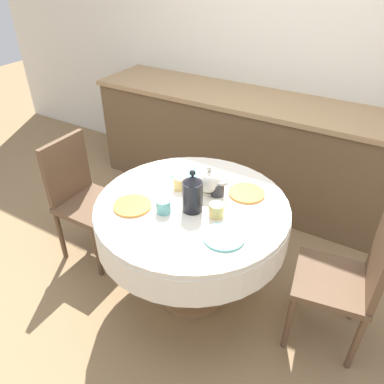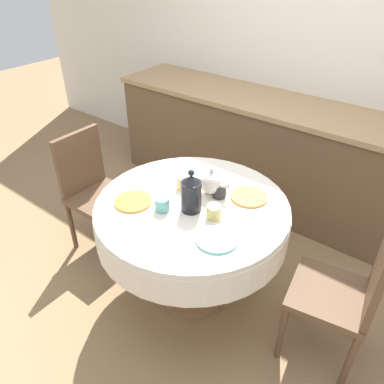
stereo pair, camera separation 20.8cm
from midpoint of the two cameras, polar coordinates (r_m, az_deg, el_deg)
ground_plane at (r=2.63m, az=-2.34°, el=-15.20°), size 12.00×12.00×0.00m
wall_back at (r=3.30m, az=13.95°, el=21.00°), size 7.00×0.05×2.60m
kitchen_counter at (r=3.28m, az=10.06°, el=5.72°), size 3.24×0.64×0.92m
dining_table at (r=2.20m, az=-2.71°, el=-4.64°), size 1.12×1.12×0.74m
chair_left at (r=2.16m, az=20.37°, el=-12.05°), size 0.46×0.46×0.90m
chair_right at (r=2.77m, az=-18.54°, el=-0.37°), size 0.40×0.40×0.90m
plate_near_left at (r=2.14m, az=-11.85°, el=-2.15°), size 0.21×0.21×0.01m
cup_near_left at (r=2.05m, az=-7.28°, el=-2.26°), size 0.08×0.08×0.08m
plate_near_right at (r=1.88m, az=1.70°, el=-6.99°), size 0.21×0.21×0.01m
cup_near_right at (r=2.00m, az=0.80°, el=-2.89°), size 0.08×0.08×0.08m
plate_far_left at (r=2.40m, az=-3.32°, el=2.92°), size 0.21×0.21×0.01m
cup_far_left at (r=2.24m, az=-4.51°, el=1.29°), size 0.08×0.08×0.08m
plate_far_right at (r=2.21m, az=5.67°, el=-0.25°), size 0.21×0.21×0.01m
cup_far_right at (r=2.17m, az=1.17°, el=0.35°), size 0.08×0.08×0.08m
coffee_carafe at (r=2.01m, az=-2.88°, el=-0.31°), size 0.11×0.11×0.25m
teapot at (r=2.17m, az=-0.10°, el=1.54°), size 0.19×0.14×0.18m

